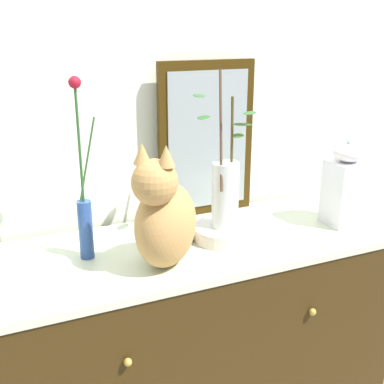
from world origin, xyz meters
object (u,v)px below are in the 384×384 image
Objects in this scene: mirror_leaning at (207,140)px; bowl_porcelain at (224,232)px; sideboard at (192,353)px; jar_lidded_porcelain at (345,186)px; vase_slim_green at (84,210)px; vase_glass_clear at (225,191)px; cat_sitting at (164,217)px.

mirror_leaning is 0.37m from bowl_porcelain.
sideboard is 4.38× the size of jar_lidded_porcelain.
vase_slim_green reaches higher than bowl_porcelain.
mirror_leaning is 1.12× the size of vase_glass_clear.
cat_sitting is 0.78× the size of vase_glass_clear.
cat_sitting is 0.72× the size of vase_slim_green.
jar_lidded_porcelain is at bearing -6.58° from sideboard.
bowl_porcelain is (0.11, -0.02, 0.47)m from sideboard.
sideboard is 2.54× the size of vase_slim_green.
vase_glass_clear reaches higher than bowl_porcelain.
bowl_porcelain is at bearing 15.58° from vase_glass_clear.
mirror_leaning reaches higher than sideboard.
cat_sitting is 0.31m from bowl_porcelain.
vase_slim_green is at bearing 174.75° from sideboard.
bowl_porcelain is (-0.05, -0.25, -0.27)m from mirror_leaning.
sideboard is at bearing 39.86° from cat_sitting.
mirror_leaning reaches higher than jar_lidded_porcelain.
sideboard is 0.63m from cat_sitting.
vase_glass_clear is at bearing -164.42° from bowl_porcelain.
cat_sitting reaches higher than jar_lidded_porcelain.
vase_slim_green is at bearing 174.10° from vase_glass_clear.
vase_slim_green is 0.48m from bowl_porcelain.
vase_slim_green is at bearing 173.92° from jar_lidded_porcelain.
vase_glass_clear is (-0.05, -0.25, -0.11)m from mirror_leaning.
sideboard is 0.48m from bowl_porcelain.
cat_sitting is 1.24× the size of jar_lidded_porcelain.
sideboard is 2.75× the size of vase_glass_clear.
mirror_leaning reaches higher than cat_sitting.
jar_lidded_porcelain is (0.46, -0.05, 0.12)m from bowl_porcelain.
sideboard is at bearing 172.11° from vase_glass_clear.
mirror_leaning is 0.49m from cat_sitting.
bowl_porcelain is 0.66× the size of jar_lidded_porcelain.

